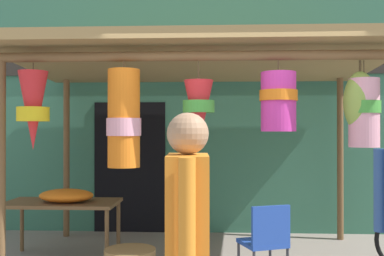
# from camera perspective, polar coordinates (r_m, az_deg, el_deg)

# --- Properties ---
(shop_facade) EXTENTS (10.86, 0.29, 4.10)m
(shop_facade) POSITION_cam_1_polar(r_m,az_deg,el_deg) (7.21, 4.12, 3.54)
(shop_facade) COLOR #387056
(shop_facade) RESTS_ON ground_plane
(market_stall_canopy) EXTENTS (4.50, 2.59, 2.57)m
(market_stall_canopy) POSITION_cam_1_polar(r_m,az_deg,el_deg) (5.47, 0.99, 6.60)
(market_stall_canopy) COLOR brown
(market_stall_canopy) RESTS_ON ground_plane
(display_table) EXTENTS (1.36, 0.73, 0.70)m
(display_table) POSITION_cam_1_polar(r_m,az_deg,el_deg) (5.93, -15.80, -9.39)
(display_table) COLOR brown
(display_table) RESTS_ON ground_plane
(flower_heap_on_table) EXTENTS (0.66, 0.46, 0.16)m
(flower_heap_on_table) POSITION_cam_1_polar(r_m,az_deg,el_deg) (5.82, -15.17, -8.06)
(flower_heap_on_table) COLOR orange
(flower_heap_on_table) RESTS_ON display_table
(folding_chair) EXTENTS (0.52, 0.52, 0.84)m
(folding_chair) POSITION_cam_1_polar(r_m,az_deg,el_deg) (4.71, 9.14, -13.34)
(folding_chair) COLOR #2347A8
(folding_chair) RESTS_ON ground_plane
(vendor_in_orange) EXTENTS (0.24, 0.59, 1.66)m
(vendor_in_orange) POSITION_cam_1_polar(r_m,az_deg,el_deg) (2.53, -0.53, -13.65)
(vendor_in_orange) COLOR #2D5193
(vendor_in_orange) RESTS_ON ground_plane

